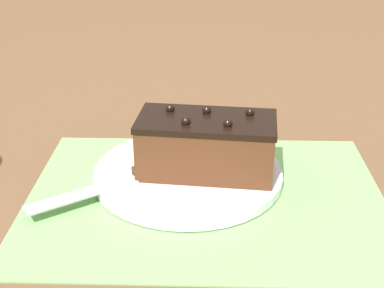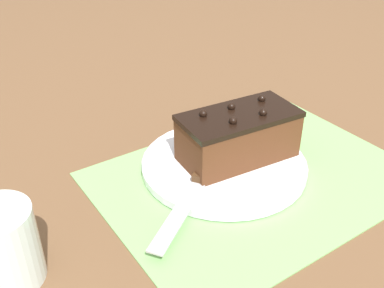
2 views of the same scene
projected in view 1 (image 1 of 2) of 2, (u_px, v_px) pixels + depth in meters
name	position (u px, v px, depth m)	size (l,w,h in m)	color
ground_plane	(205.00, 198.00, 0.69)	(3.00, 3.00, 0.00)	brown
placemat_woven	(205.00, 197.00, 0.69)	(0.46, 0.34, 0.00)	#7AB266
cake_plate	(187.00, 173.00, 0.73)	(0.26, 0.26, 0.01)	white
chocolate_cake	(207.00, 145.00, 0.71)	(0.19, 0.11, 0.09)	#512D19
serving_knife	(133.00, 176.00, 0.70)	(0.19, 0.14, 0.01)	#472D19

